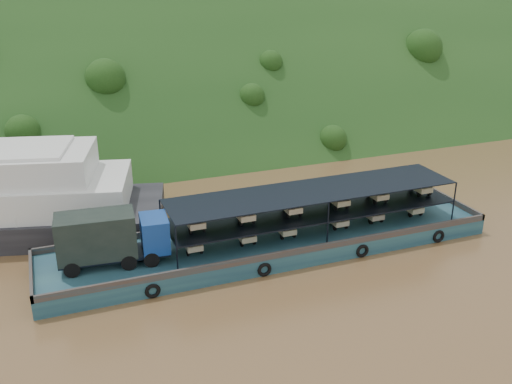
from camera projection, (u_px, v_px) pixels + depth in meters
name	position (u px, v px, depth m)	size (l,w,h in m)	color
ground	(292.00, 238.00, 46.51)	(160.00, 160.00, 0.00)	brown
hillside	(183.00, 130.00, 77.78)	(140.00, 28.00, 28.00)	#163613
cargo_barge	(253.00, 239.00, 43.43)	(35.00, 7.18, 5.04)	#143147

